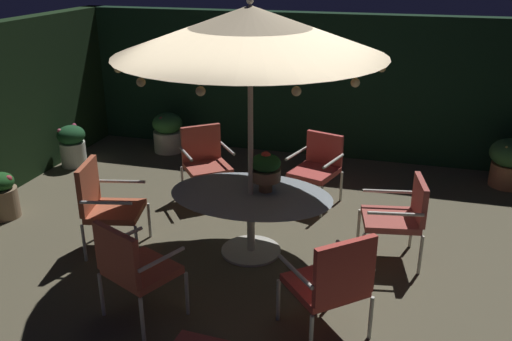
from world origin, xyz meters
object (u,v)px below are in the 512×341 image
at_px(patio_chair_southeast, 400,213).
at_px(potted_plant_left_near, 72,145).
at_px(patio_chair_south, 318,164).
at_px(potted_plant_right_near, 510,161).
at_px(patio_dining_table, 251,206).
at_px(patio_chair_northeast, 133,265).
at_px(patio_chair_north, 105,201).
at_px(patio_chair_east, 332,280).
at_px(patio_chair_southwest, 205,158).
at_px(potted_plant_back_center, 168,132).
at_px(patio_umbrella, 250,31).
at_px(centerpiece_planter, 266,168).
at_px(potted_plant_back_left, 3,195).

relative_size(patio_chair_southeast, potted_plant_left_near, 1.44).
height_order(patio_chair_south, potted_plant_right_near, patio_chair_south).
xyz_separation_m(patio_dining_table, patio_chair_south, (0.48, 1.55, -0.04)).
relative_size(patio_chair_southeast, potted_plant_right_near, 1.34).
bearing_deg(patio_chair_northeast, potted_plant_right_near, 49.19).
relative_size(patio_chair_north, patio_chair_southeast, 1.10).
bearing_deg(patio_chair_east, potted_plant_right_near, 64.07).
bearing_deg(patio_chair_southwest, potted_plant_back_center, 128.58).
xyz_separation_m(patio_dining_table, patio_chair_southeast, (1.60, 0.29, -0.02)).
xyz_separation_m(patio_dining_table, potted_plant_back_center, (-2.32, 2.90, -0.24)).
xyz_separation_m(patio_chair_northeast, patio_chair_east, (1.75, 0.25, -0.00)).
relative_size(patio_dining_table, patio_chair_southeast, 1.90).
xyz_separation_m(patio_chair_north, patio_chair_east, (2.68, -0.86, -0.01)).
xyz_separation_m(potted_plant_back_center, potted_plant_right_near, (5.38, -0.06, 0.05)).
bearing_deg(patio_umbrella, patio_chair_north, -167.07).
xyz_separation_m(patio_umbrella, potted_plant_left_near, (-3.50, 1.85, -2.12)).
relative_size(patio_umbrella, patio_chair_northeast, 2.81).
bearing_deg(potted_plant_right_near, patio_chair_northeast, -130.81).
height_order(centerpiece_planter, patio_chair_south, centerpiece_planter).
relative_size(patio_dining_table, patio_chair_north, 1.73).
bearing_deg(potted_plant_back_center, patio_chair_northeast, -69.27).
distance_m(patio_chair_south, potted_plant_back_left, 4.10).
height_order(patio_chair_northeast, potted_plant_left_near, patio_chair_northeast).
bearing_deg(patio_dining_table, patio_umbrella, 77.08).
xyz_separation_m(patio_chair_southeast, potted_plant_back_left, (-4.90, -0.30, -0.26)).
distance_m(patio_chair_north, patio_chair_southwest, 1.73).
distance_m(patio_chair_northeast, potted_plant_back_center, 4.68).
bearing_deg(potted_plant_left_near, potted_plant_back_left, -83.99).
height_order(patio_chair_southeast, patio_chair_southwest, patio_chair_southwest).
height_order(patio_chair_northeast, patio_chair_east, patio_chair_east).
relative_size(patio_umbrella, potted_plant_back_left, 4.60).
relative_size(patio_umbrella, patio_chair_north, 2.66).
xyz_separation_m(patio_chair_southwest, potted_plant_back_left, (-2.28, -1.27, -0.28)).
bearing_deg(patio_chair_northeast, patio_chair_north, 129.81).
xyz_separation_m(patio_chair_north, patio_chair_southwest, (0.57, 1.63, -0.01)).
bearing_deg(patio_chair_east, patio_chair_northeast, -171.81).
bearing_deg(patio_chair_north, patio_dining_table, 12.93).
bearing_deg(patio_chair_north, patio_chair_south, 42.71).
bearing_deg(patio_chair_southwest, patio_chair_southeast, -20.42).
bearing_deg(potted_plant_back_center, potted_plant_right_near, -0.60).
xyz_separation_m(potted_plant_left_near, potted_plant_right_near, (6.56, 0.99, 0.04)).
bearing_deg(patio_chair_south, patio_chair_southwest, -169.24).
bearing_deg(potted_plant_back_center, patio_chair_north, -77.40).
distance_m(patio_chair_southeast, potted_plant_left_near, 5.33).
bearing_deg(patio_chair_southeast, potted_plant_right_near, 60.15).
height_order(potted_plant_left_near, potted_plant_back_center, potted_plant_back_center).
distance_m(patio_chair_northeast, patio_chair_east, 1.77).
bearing_deg(potted_plant_left_near, patio_chair_south, -4.26).
distance_m(patio_chair_east, potted_plant_right_near, 4.52).
bearing_deg(patio_chair_south, patio_chair_east, -77.73).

